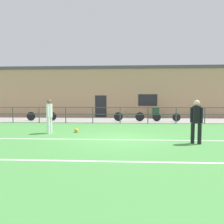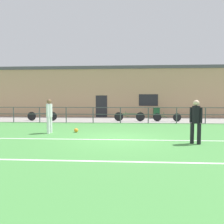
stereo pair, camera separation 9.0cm
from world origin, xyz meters
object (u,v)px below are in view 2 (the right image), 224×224
at_px(soccer_ball_match, 76,130).
at_px(bicycle_parked_1, 129,117).
at_px(player_striker, 49,114).
at_px(bicycle_parked_2, 42,116).
at_px(player_goalkeeper, 196,119).
at_px(bicycle_parked_0, 167,117).
at_px(trash_bin_0, 156,113).

relative_size(soccer_ball_match, bicycle_parked_1, 0.09).
height_order(player_striker, bicycle_parked_2, player_striker).
height_order(player_goalkeeper, bicycle_parked_1, player_goalkeeper).
relative_size(player_goalkeeper, bicycle_parked_0, 0.79).
bearing_deg(trash_bin_0, bicycle_parked_2, -164.03).
bearing_deg(bicycle_parked_1, player_goalkeeper, -73.97).
distance_m(player_striker, soccer_ball_match, 1.58).
relative_size(bicycle_parked_0, bicycle_parked_1, 0.90).
distance_m(soccer_ball_match, bicycle_parked_0, 8.09).
xyz_separation_m(player_goalkeeper, soccer_ball_match, (-5.23, 2.52, -0.85)).
xyz_separation_m(bicycle_parked_0, trash_bin_0, (-0.41, 2.71, 0.17)).
relative_size(player_goalkeeper, trash_bin_0, 1.70).
bearing_deg(player_goalkeeper, bicycle_parked_0, 114.19).
bearing_deg(player_goalkeeper, bicycle_parked_1, 134.03).
relative_size(player_striker, soccer_ball_match, 8.10).
bearing_deg(trash_bin_0, bicycle_parked_0, -81.35).
bearing_deg(bicycle_parked_2, player_goalkeeper, -41.25).
bearing_deg(bicycle_parked_0, trash_bin_0, 98.65).
bearing_deg(player_striker, player_goalkeeper, 78.33).
xyz_separation_m(player_striker, bicycle_parked_2, (-2.84, 6.03, -0.59)).
bearing_deg(bicycle_parked_0, player_striker, -139.44).
bearing_deg(bicycle_parked_2, bicycle_parked_0, -0.00).
distance_m(bicycle_parked_0, trash_bin_0, 2.75).
distance_m(player_goalkeeper, bicycle_parked_1, 8.54).
relative_size(player_striker, bicycle_parked_2, 0.71).
xyz_separation_m(soccer_ball_match, trash_bin_0, (5.36, 8.38, 0.41)).
relative_size(bicycle_parked_0, trash_bin_0, 2.17).
height_order(bicycle_parked_0, bicycle_parked_1, bicycle_parked_1).
distance_m(player_goalkeeper, player_striker, 6.85).
height_order(player_striker, bicycle_parked_0, player_striker).
bearing_deg(player_goalkeeper, bicycle_parked_2, 166.75).
bearing_deg(bicycle_parked_0, soccer_ball_match, -135.54).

